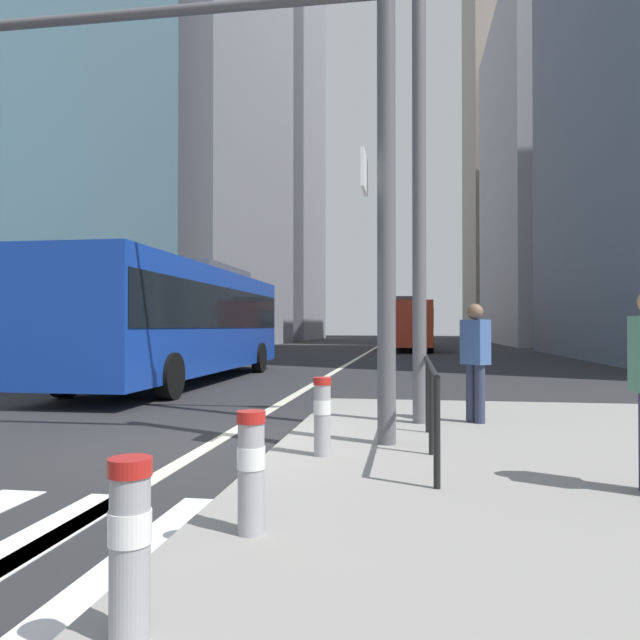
# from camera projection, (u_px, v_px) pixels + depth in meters

# --- Properties ---
(ground_plane) EXTENTS (160.00, 160.00, 0.00)m
(ground_plane) POSITION_uv_depth(u_px,v_px,m) (355.00, 360.00, 27.55)
(ground_plane) COLOR #28282B
(lane_centre_line) EXTENTS (0.20, 80.00, 0.01)m
(lane_centre_line) POSITION_uv_depth(u_px,v_px,m) (369.00, 351.00, 37.44)
(lane_centre_line) COLOR beige
(lane_centre_line) RESTS_ON ground
(office_tower_left_mid) EXTENTS (13.57, 24.81, 45.35)m
(office_tower_left_mid) POSITION_uv_depth(u_px,v_px,m) (184.00, 72.00, 49.32)
(office_tower_left_mid) COLOR gray
(office_tower_left_mid) RESTS_ON ground
(office_tower_left_far) EXTENTS (13.91, 17.20, 54.22)m
(office_tower_left_far) POSITION_uv_depth(u_px,v_px,m) (262.00, 125.00, 75.01)
(office_tower_left_far) COLOR gray
(office_tower_left_far) RESTS_ON ground
(office_tower_right_mid) EXTENTS (13.21, 24.57, 31.16)m
(office_tower_right_mid) POSITION_uv_depth(u_px,v_px,m) (568.00, 175.00, 55.02)
(office_tower_right_mid) COLOR #9E9EA3
(office_tower_right_mid) RESTS_ON ground
(office_tower_right_far) EXTENTS (13.28, 19.18, 51.34)m
(office_tower_right_far) POSITION_uv_depth(u_px,v_px,m) (519.00, 148.00, 80.03)
(office_tower_right_far) COLOR gray
(office_tower_right_far) RESTS_ON ground
(city_bus_blue_oncoming) EXTENTS (2.75, 11.93, 3.40)m
(city_bus_blue_oncoming) POSITION_uv_depth(u_px,v_px,m) (184.00, 316.00, 16.57)
(city_bus_blue_oncoming) COLOR #14389E
(city_bus_blue_oncoming) RESTS_ON ground
(city_bus_red_receding) EXTENTS (2.84, 10.67, 3.40)m
(city_bus_red_receding) POSITION_uv_depth(u_px,v_px,m) (410.00, 322.00, 39.11)
(city_bus_red_receding) COLOR red
(city_bus_red_receding) RESTS_ON ground
(car_oncoming_mid) EXTENTS (2.18, 4.35, 1.94)m
(car_oncoming_mid) POSITION_uv_depth(u_px,v_px,m) (236.00, 338.00, 30.04)
(car_oncoming_mid) COLOR #B2A899
(car_oncoming_mid) RESTS_ON ground
(car_receding_near) EXTENTS (2.13, 4.40, 1.94)m
(car_receding_near) POSITION_uv_depth(u_px,v_px,m) (418.00, 333.00, 51.56)
(car_receding_near) COLOR gold
(car_receding_near) RESTS_ON ground
(traffic_signal_gantry) EXTENTS (6.25, 0.65, 6.00)m
(traffic_signal_gantry) POSITION_uv_depth(u_px,v_px,m) (218.00, 121.00, 7.42)
(traffic_signal_gantry) COLOR #515156
(traffic_signal_gantry) RESTS_ON median_island
(street_lamp_post) EXTENTS (5.50, 0.32, 8.00)m
(street_lamp_post) POSITION_uv_depth(u_px,v_px,m) (419.00, 70.00, 8.66)
(street_lamp_post) COLOR #56565B
(street_lamp_post) RESTS_ON median_island
(bollard_front) EXTENTS (0.20, 0.20, 0.81)m
(bollard_front) POSITION_uv_depth(u_px,v_px,m) (130.00, 538.00, 2.65)
(bollard_front) COLOR #99999E
(bollard_front) RESTS_ON median_island
(bollard_left) EXTENTS (0.20, 0.20, 0.82)m
(bollard_left) POSITION_uv_depth(u_px,v_px,m) (251.00, 465.00, 4.00)
(bollard_left) COLOR #99999E
(bollard_left) RESTS_ON median_island
(bollard_right) EXTENTS (0.20, 0.20, 0.85)m
(bollard_right) POSITION_uv_depth(u_px,v_px,m) (322.00, 412.00, 6.42)
(bollard_right) COLOR #99999E
(bollard_right) RESTS_ON median_island
(pedestrian_railing) EXTENTS (0.06, 4.19, 0.98)m
(pedestrian_railing) POSITION_uv_depth(u_px,v_px,m) (429.00, 382.00, 7.17)
(pedestrian_railing) COLOR black
(pedestrian_railing) RESTS_ON median_island
(pedestrian_far) EXTENTS (0.44, 0.44, 1.73)m
(pedestrian_far) POSITION_uv_depth(u_px,v_px,m) (475.00, 356.00, 8.66)
(pedestrian_far) COLOR #2D334C
(pedestrian_far) RESTS_ON median_island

